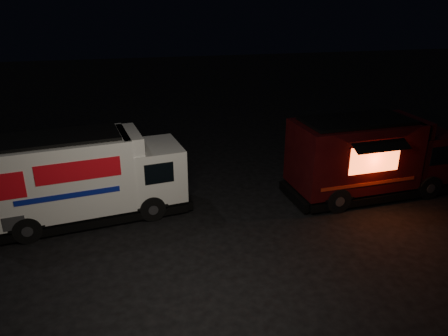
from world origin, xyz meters
The scene contains 3 objects.
ground centered at (0.00, 0.00, 0.00)m, with size 80.00×80.00×0.00m, color black.
white_truck centered at (-2.97, 2.00, 1.48)m, with size 6.53×2.23×2.96m, color silver, non-canonical shape.
red_truck centered at (7.13, 1.71, 1.48)m, with size 6.37×2.34×2.96m, color #36090A, non-canonical shape.
Camera 1 is at (-1.42, -11.80, 7.13)m, focal length 35.00 mm.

